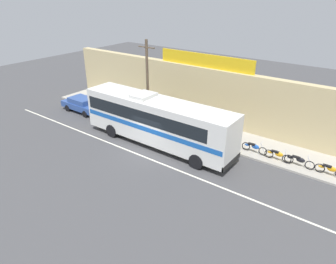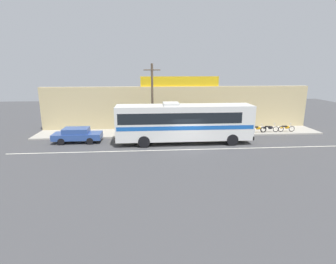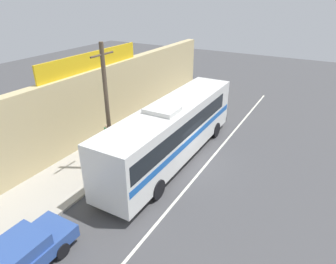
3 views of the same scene
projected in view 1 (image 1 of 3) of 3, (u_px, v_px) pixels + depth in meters
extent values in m
plane|color=#444447|center=(148.00, 151.00, 22.22)|extent=(70.00, 70.00, 0.00)
cube|color=#A8A399|center=(187.00, 126.00, 25.95)|extent=(30.00, 3.60, 0.14)
cube|color=tan|center=(201.00, 94.00, 26.50)|extent=(30.00, 0.70, 4.80)
cube|color=gold|center=(205.00, 61.00, 25.10)|extent=(8.75, 0.12, 1.10)
cube|color=silver|center=(140.00, 155.00, 21.64)|extent=(30.00, 0.14, 0.01)
cube|color=silver|center=(157.00, 120.00, 22.33)|extent=(12.34, 2.47, 3.10)
cube|color=black|center=(152.00, 112.00, 22.36)|extent=(10.86, 2.49, 0.96)
cube|color=#1956B2|center=(157.00, 124.00, 22.46)|extent=(12.10, 2.49, 0.36)
cube|color=black|center=(234.00, 137.00, 18.83)|extent=(0.04, 2.22, 1.40)
cube|color=black|center=(231.00, 162.00, 19.62)|extent=(0.12, 2.47, 0.36)
cube|color=silver|center=(144.00, 95.00, 22.27)|extent=(1.40, 1.73, 0.24)
cylinder|color=black|center=(214.00, 148.00, 21.54)|extent=(1.04, 0.32, 1.04)
cylinder|color=black|center=(197.00, 161.00, 19.88)|extent=(1.04, 0.32, 1.04)
cylinder|color=black|center=(132.00, 121.00, 25.79)|extent=(1.04, 0.32, 1.04)
cylinder|color=black|center=(112.00, 131.00, 24.13)|extent=(1.04, 0.32, 1.04)
cube|color=#2D4C93|center=(83.00, 106.00, 28.99)|extent=(4.40, 1.76, 0.56)
cube|color=#2D4C93|center=(82.00, 100.00, 28.82)|extent=(2.29, 1.59, 0.48)
cube|color=black|center=(87.00, 102.00, 28.38)|extent=(0.21, 1.48, 0.34)
cylinder|color=black|center=(99.00, 109.00, 29.04)|extent=(0.62, 0.20, 0.62)
cylinder|color=black|center=(85.00, 114.00, 27.83)|extent=(0.62, 0.20, 0.62)
cylinder|color=black|center=(82.00, 103.00, 30.41)|extent=(0.62, 0.20, 0.62)
cylinder|color=black|center=(68.00, 108.00, 29.21)|extent=(0.62, 0.20, 0.62)
cylinder|color=brown|center=(148.00, 84.00, 24.85)|extent=(0.22, 0.22, 7.08)
cylinder|color=brown|center=(146.00, 47.00, 23.58)|extent=(1.60, 0.10, 0.10)
torus|color=black|center=(263.00, 151.00, 21.24)|extent=(0.62, 0.06, 0.62)
torus|color=black|center=(246.00, 146.00, 21.92)|extent=(0.62, 0.06, 0.62)
cylinder|color=silver|center=(262.00, 147.00, 21.15)|extent=(0.34, 0.04, 0.65)
cylinder|color=silver|center=(262.00, 143.00, 21.07)|extent=(0.03, 0.56, 0.03)
ellipsoid|color=#1E51B2|center=(255.00, 147.00, 21.47)|extent=(0.56, 0.22, 0.34)
cube|color=black|center=(252.00, 144.00, 21.57)|extent=(0.52, 0.20, 0.10)
ellipsoid|color=#1E51B2|center=(247.00, 145.00, 21.82)|extent=(0.36, 0.14, 0.16)
torus|color=black|center=(320.00, 168.00, 19.28)|extent=(0.62, 0.06, 0.62)
ellipsoid|color=orange|center=(332.00, 169.00, 18.85)|extent=(0.56, 0.22, 0.34)
cube|color=black|center=(327.00, 166.00, 18.94)|extent=(0.52, 0.20, 0.10)
ellipsoid|color=orange|center=(321.00, 166.00, 19.19)|extent=(0.36, 0.14, 0.16)
torus|color=black|center=(287.00, 159.00, 20.28)|extent=(0.62, 0.06, 0.62)
torus|color=black|center=(269.00, 154.00, 20.93)|extent=(0.62, 0.06, 0.62)
cylinder|color=silver|center=(286.00, 155.00, 20.19)|extent=(0.34, 0.04, 0.65)
cylinder|color=silver|center=(286.00, 150.00, 20.11)|extent=(0.03, 0.56, 0.03)
ellipsoid|color=orange|center=(279.00, 154.00, 20.50)|extent=(0.56, 0.22, 0.34)
cube|color=black|center=(275.00, 152.00, 20.59)|extent=(0.52, 0.20, 0.10)
ellipsoid|color=orange|center=(270.00, 152.00, 20.84)|extent=(0.36, 0.14, 0.16)
torus|color=black|center=(310.00, 165.00, 19.57)|extent=(0.62, 0.06, 0.62)
torus|color=black|center=(289.00, 159.00, 20.29)|extent=(0.62, 0.06, 0.62)
cylinder|color=silver|center=(309.00, 161.00, 19.49)|extent=(0.34, 0.04, 0.65)
cylinder|color=silver|center=(309.00, 156.00, 19.40)|extent=(0.03, 0.56, 0.03)
ellipsoid|color=black|center=(301.00, 160.00, 19.82)|extent=(0.56, 0.22, 0.34)
cube|color=black|center=(296.00, 157.00, 19.93)|extent=(0.52, 0.20, 0.10)
ellipsoid|color=black|center=(290.00, 157.00, 20.20)|extent=(0.36, 0.14, 0.16)
cylinder|color=navy|center=(178.00, 117.00, 26.60)|extent=(0.13, 0.13, 0.82)
cylinder|color=navy|center=(177.00, 118.00, 26.47)|extent=(0.13, 0.13, 0.82)
cylinder|color=#2D7A4C|center=(177.00, 110.00, 26.22)|extent=(0.30, 0.30, 0.61)
sphere|color=tan|center=(177.00, 105.00, 26.03)|extent=(0.22, 0.22, 0.22)
cylinder|color=#2D7A4C|center=(179.00, 109.00, 26.36)|extent=(0.08, 0.08, 0.57)
cylinder|color=#2D7A4C|center=(176.00, 110.00, 26.07)|extent=(0.08, 0.08, 0.57)
cylinder|color=navy|center=(209.00, 131.00, 24.11)|extent=(0.13, 0.13, 0.79)
cylinder|color=navy|center=(208.00, 131.00, 23.98)|extent=(0.13, 0.13, 0.79)
cylinder|color=red|center=(209.00, 123.00, 23.75)|extent=(0.30, 0.30, 0.59)
sphere|color=tan|center=(210.00, 118.00, 23.56)|extent=(0.21, 0.21, 0.21)
cylinder|color=red|center=(211.00, 122.00, 23.88)|extent=(0.08, 0.08, 0.54)
cylinder|color=red|center=(208.00, 123.00, 23.59)|extent=(0.08, 0.08, 0.54)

